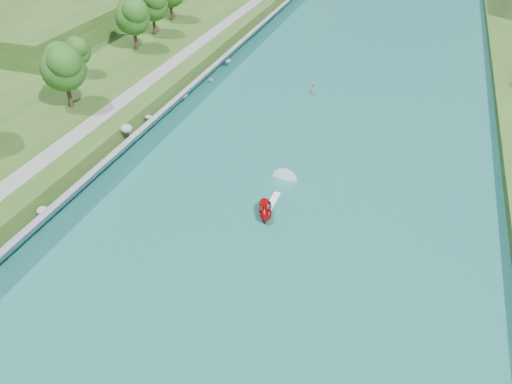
% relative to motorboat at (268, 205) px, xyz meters
% --- Properties ---
extents(ground, '(260.00, 260.00, 0.00)m').
position_rel_motorboat_xyz_m(ground, '(1.44, -13.70, -0.81)').
color(ground, '#2D5119').
rests_on(ground, ground).
extents(river_water, '(55.00, 240.00, 0.10)m').
position_rel_motorboat_xyz_m(river_water, '(1.44, 6.30, -0.76)').
color(river_water, '#185E5B').
rests_on(river_water, ground).
extents(riprap_bank, '(4.15, 236.00, 4.46)m').
position_rel_motorboat_xyz_m(riprap_bank, '(-24.43, 5.32, 1.02)').
color(riprap_bank, slate).
rests_on(riprap_bank, ground).
extents(riverside_path, '(3.00, 200.00, 0.10)m').
position_rel_motorboat_xyz_m(riverside_path, '(-31.06, 6.30, 2.74)').
color(riverside_path, gray).
rests_on(riverside_path, berm_west).
extents(motorboat, '(3.60, 19.06, 2.00)m').
position_rel_motorboat_xyz_m(motorboat, '(0.00, 0.00, 0.00)').
color(motorboat, red).
rests_on(motorboat, river_water).
extents(raft, '(2.43, 2.91, 1.59)m').
position_rel_motorboat_xyz_m(raft, '(-3.41, 37.98, -0.36)').
color(raft, '#989AA0').
rests_on(raft, river_water).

